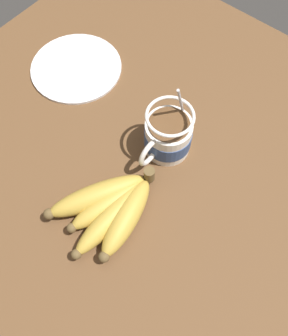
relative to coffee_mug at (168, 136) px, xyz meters
The scene contains 4 objects.
table 8.28cm from the coffee_mug, 32.44° to the right, with size 92.88×92.88×2.84cm.
coffee_mug is the anchor object (origin of this frame).
banana_bunch 16.80cm from the coffee_mug, ahead, with size 20.28×16.20×4.44cm.
small_plate 27.79cm from the coffee_mug, 96.90° to the right, with size 19.64×19.64×0.60cm.
Camera 1 is at (25.90, 23.10, 65.28)cm, focal length 40.00 mm.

